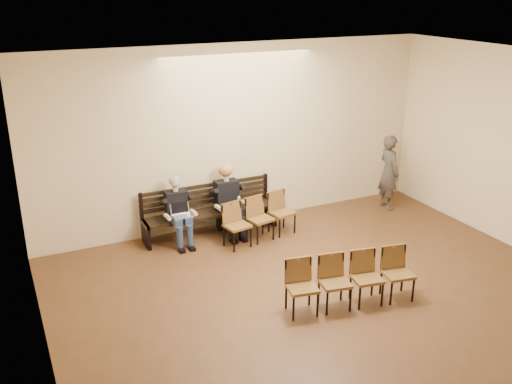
% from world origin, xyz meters
% --- Properties ---
extents(ground, '(10.00, 10.00, 0.00)m').
position_xyz_m(ground, '(0.00, 0.00, 0.00)').
color(ground, '#56351D').
rests_on(ground, ground).
extents(room_walls, '(8.02, 10.01, 3.51)m').
position_xyz_m(room_walls, '(0.00, 0.79, 2.54)').
color(room_walls, beige).
rests_on(room_walls, ground).
extents(bench, '(2.60, 0.90, 0.45)m').
position_xyz_m(bench, '(-0.74, 4.65, 0.23)').
color(bench, black).
rests_on(bench, ground).
extents(seated_man, '(0.49, 0.68, 1.18)m').
position_xyz_m(seated_man, '(-1.41, 4.53, 0.59)').
color(seated_man, black).
rests_on(seated_man, ground).
extents(seated_woman, '(0.54, 0.75, 1.26)m').
position_xyz_m(seated_woman, '(-0.41, 4.53, 0.63)').
color(seated_woman, black).
rests_on(seated_woman, ground).
extents(laptop, '(0.35, 0.28, 0.25)m').
position_xyz_m(laptop, '(-1.39, 4.35, 0.58)').
color(laptop, silver).
rests_on(laptop, bench).
extents(water_bottle, '(0.07, 0.07, 0.22)m').
position_xyz_m(water_bottle, '(-0.31, 4.29, 0.56)').
color(water_bottle, silver).
rests_on(water_bottle, bench).
extents(bag, '(0.43, 0.34, 0.28)m').
position_xyz_m(bag, '(-0.37, 4.75, 0.14)').
color(bag, black).
rests_on(bag, ground).
extents(passerby, '(0.49, 0.70, 1.82)m').
position_xyz_m(passerby, '(3.12, 4.28, 0.91)').
color(passerby, '#3D3732').
rests_on(passerby, ground).
extents(chair_row_front, '(1.51, 0.71, 0.81)m').
position_xyz_m(chair_row_front, '(-0.01, 4.00, 0.41)').
color(chair_row_front, brown).
rests_on(chair_row_front, ground).
extents(chair_row_back, '(1.99, 0.76, 0.80)m').
position_xyz_m(chair_row_back, '(0.19, 1.35, 0.40)').
color(chair_row_back, brown).
rests_on(chair_row_back, ground).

